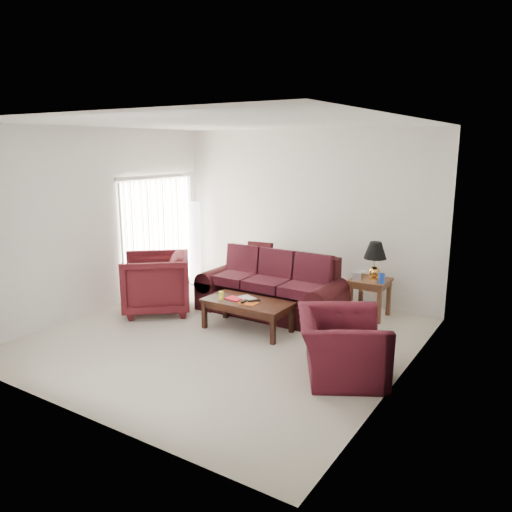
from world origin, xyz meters
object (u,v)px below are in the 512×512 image
at_px(sofa, 270,285).
at_px(coffee_table, 248,315).
at_px(armchair_right, 341,345).
at_px(end_table, 370,298).
at_px(armchair_left, 156,283).
at_px(floor_lamp, 195,243).

relative_size(sofa, coffee_table, 1.82).
bearing_deg(armchair_right, end_table, -18.49).
bearing_deg(armchair_left, end_table, 77.93).
xyz_separation_m(sofa, armchair_right, (1.86, -1.46, -0.11)).
xyz_separation_m(armchair_left, armchair_right, (3.51, -0.56, -0.12)).
bearing_deg(floor_lamp, armchair_right, -28.99).
bearing_deg(coffee_table, armchair_left, -161.01).
xyz_separation_m(end_table, armchair_left, (-3.08, -1.64, 0.18)).
height_order(end_table, armchair_right, armchair_right).
height_order(end_table, coffee_table, end_table).
height_order(floor_lamp, armchair_left, floor_lamp).
distance_m(sofa, coffee_table, 0.86).
distance_m(sofa, end_table, 1.62).
height_order(armchair_left, coffee_table, armchair_left).
height_order(armchair_left, armchair_right, armchair_left).
height_order(sofa, end_table, sofa).
bearing_deg(floor_lamp, sofa, -19.63).
distance_m(armchair_left, coffee_table, 1.77).
bearing_deg(armchair_right, coffee_table, 40.17).
xyz_separation_m(armchair_left, coffee_table, (1.75, 0.09, -0.26)).
bearing_deg(floor_lamp, end_table, -0.68).
height_order(sofa, armchair_left, armchair_left).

